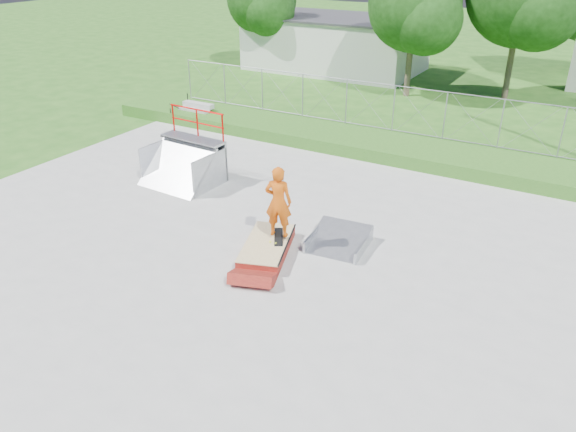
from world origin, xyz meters
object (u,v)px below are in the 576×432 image
at_px(grind_box, 267,248).
at_px(quarter_pipe, 179,151).
at_px(skater, 278,204).
at_px(flat_bank_ramp, 338,240).

bearing_deg(grind_box, quarter_pipe, 134.46).
xyz_separation_m(quarter_pipe, skater, (5.00, -2.16, 0.15)).
relative_size(grind_box, skater, 1.30).
bearing_deg(quarter_pipe, flat_bank_ramp, -8.41).
distance_m(grind_box, flat_bank_ramp, 1.89).
height_order(grind_box, flat_bank_ramp, flat_bank_ramp).
height_order(grind_box, quarter_pipe, quarter_pipe).
bearing_deg(grind_box, flat_bank_ramp, 20.54).
height_order(flat_bank_ramp, skater, skater).
xyz_separation_m(quarter_pipe, flat_bank_ramp, (6.29, -1.27, -0.94)).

